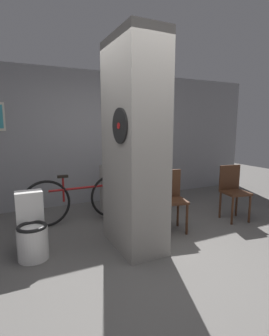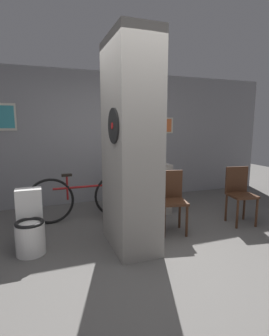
{
  "view_description": "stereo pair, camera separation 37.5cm",
  "coord_description": "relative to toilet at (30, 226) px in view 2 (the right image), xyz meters",
  "views": [
    {
      "loc": [
        -1.41,
        -2.45,
        1.56
      ],
      "look_at": [
        0.2,
        0.88,
        0.95
      ],
      "focal_mm": 28.0,
      "sensor_mm": 36.0,
      "label": 1
    },
    {
      "loc": [
        -1.07,
        -2.6,
        1.56
      ],
      "look_at": [
        0.2,
        0.88,
        0.95
      ],
      "focal_mm": 28.0,
      "sensor_mm": 36.0,
      "label": 2
    }
  ],
  "objects": [
    {
      "name": "toilet",
      "position": [
        0.0,
        0.0,
        0.0
      ],
      "size": [
        0.35,
        0.51,
        0.76
      ],
      "color": "white",
      "rests_on": "ground_plane"
    },
    {
      "name": "wall_back",
      "position": [
        1.23,
        1.9,
        0.98
      ],
      "size": [
        8.0,
        0.09,
        2.6
      ],
      "color": "gray",
      "rests_on": "ground_plane"
    },
    {
      "name": "bottle_tall",
      "position": [
        2.01,
        0.91,
        0.68
      ],
      "size": [
        0.07,
        0.07,
        0.33
      ],
      "color": "#19598C",
      "rests_on": "counter_shelf"
    },
    {
      "name": "pillar_center",
      "position": [
        1.23,
        -0.25,
        0.98
      ],
      "size": [
        0.55,
        0.96,
        2.6
      ],
      "color": "gray",
      "rests_on": "ground_plane"
    },
    {
      "name": "counter_shelf",
      "position": [
        1.76,
        0.84,
        0.12
      ],
      "size": [
        1.11,
        0.44,
        0.88
      ],
      "color": "gray",
      "rests_on": "ground_plane"
    },
    {
      "name": "ground_plane",
      "position": [
        1.23,
        -0.73,
        -0.33
      ],
      "size": [
        14.0,
        14.0,
        0.0
      ],
      "primitive_type": "plane",
      "color": "#5B5956"
    },
    {
      "name": "chair_near_pillar",
      "position": [
        1.94,
        -0.03,
        0.18
      ],
      "size": [
        0.45,
        0.45,
        0.9
      ],
      "rotation": [
        0.0,
        0.0,
        -0.21
      ],
      "color": "#422616",
      "rests_on": "ground_plane"
    },
    {
      "name": "chair_by_doorway",
      "position": [
        3.13,
        -0.1,
        0.18
      ],
      "size": [
        0.44,
        0.44,
        0.9
      ],
      "rotation": [
        0.0,
        0.0,
        -0.17
      ],
      "color": "#422616",
      "rests_on": "ground_plane"
    },
    {
      "name": "bicycle",
      "position": [
        0.82,
        0.88,
        0.06
      ],
      "size": [
        1.81,
        0.42,
        0.79
      ],
      "color": "black",
      "rests_on": "ground_plane"
    }
  ]
}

